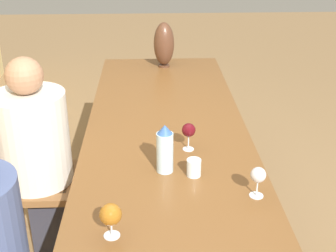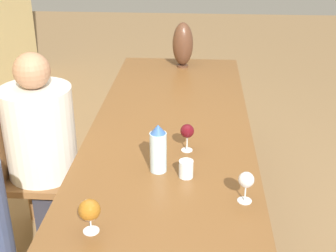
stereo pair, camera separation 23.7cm
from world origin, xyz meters
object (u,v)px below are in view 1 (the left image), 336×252
Objects in this scene: wine_glass_2 at (111,215)px; wine_glass_0 at (189,131)px; wine_glass_1 at (258,176)px; water_tumbler at (194,168)px; chair_far at (25,174)px; person_far at (38,155)px; vase at (164,44)px; water_bottle at (165,149)px.

wine_glass_0 is at bearing -26.84° from wine_glass_2.
wine_glass_0 is 0.50m from wine_glass_1.
water_tumbler is at bearing -39.38° from wine_glass_2.
chair_far is at bearing 60.84° from wine_glass_1.
wine_glass_2 is 1.03m from person_far.
wine_glass_1 is at bearing -169.43° from vase.
vase is at bearing -32.92° from person_far.
chair_far is 0.15m from person_far.
wine_glass_0 is 0.15× the size of chair_far.
vase reaches higher than water_tumbler.
wine_glass_2 is at bearing -151.96° from person_far.
water_bottle reaches higher than water_tumbler.
water_tumbler is at bearing 54.61° from wine_glass_1.
water_bottle is at bearing -24.74° from wine_glass_2.
wine_glass_1 is 0.14× the size of chair_far.
water_bottle is 0.25× the size of chair_far.
wine_glass_1 is (-0.22, -0.38, -0.01)m from water_bottle.
person_far is at bearing 75.17° from wine_glass_0.
water_tumbler is 0.58× the size of wine_glass_2.
wine_glass_2 is (-0.46, 0.21, -0.02)m from water_bottle.
chair_far reaches higher than wine_glass_1.
person_far reaches higher than wine_glass_1.
water_bottle is 0.84m from person_far.
person_far is (0.64, 1.06, -0.23)m from wine_glass_1.
vase is at bearing 10.57° from wine_glass_1.
water_tumbler is (-0.05, -0.13, -0.07)m from water_bottle.
wine_glass_1 is (-0.43, -0.25, -0.01)m from wine_glass_0.
water_bottle reaches higher than chair_far.
wine_glass_2 is 0.12× the size of person_far.
vase is 2.49× the size of wine_glass_1.
water_tumbler is 0.54m from wine_glass_2.
chair_far is at bearing 32.37° from wine_glass_2.
vase is at bearing -7.40° from wine_glass_2.
vase is at bearing 2.92° from water_tumbler.
water_bottle is at bearing 59.53° from wine_glass_1.
wine_glass_0 is 0.12× the size of person_far.
chair_far is (0.47, 0.90, -0.29)m from water_tumbler.
person_far reaches higher than vase.
water_bottle is at bearing 148.71° from wine_glass_0.
wine_glass_1 is 0.64m from wine_glass_2.
water_tumbler is 0.26m from wine_glass_0.
vase is at bearing -1.77° from water_bottle.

